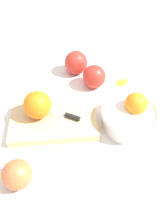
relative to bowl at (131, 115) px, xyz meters
name	(u,v)px	position (x,y,z in m)	size (l,w,h in m)	color
ground_plane	(85,113)	(0.11, -0.07, -0.04)	(2.40, 2.40, 0.00)	silver
bowl	(131,115)	(0.00, 0.00, 0.00)	(0.17, 0.17, 0.10)	white
cutting_board	(54,122)	(0.21, -0.05, -0.02)	(0.25, 0.15, 0.02)	#DBB77F
orange_on_board	(37,105)	(0.25, -0.07, 0.03)	(0.08, 0.08, 0.08)	orange
knife	(62,114)	(0.19, -0.06, -0.01)	(0.13, 0.11, 0.01)	silver
apple_front_left	(94,77)	(0.06, -0.19, 0.00)	(0.08, 0.08, 0.08)	red
apple_back_right	(17,174)	(0.32, 0.12, 0.00)	(0.07, 0.07, 0.07)	#CC6638
apple_front_center	(76,63)	(0.10, -0.28, 0.01)	(0.08, 0.08, 0.08)	red
citrus_peel	(122,82)	(-0.04, -0.19, -0.03)	(0.05, 0.04, 0.01)	orange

